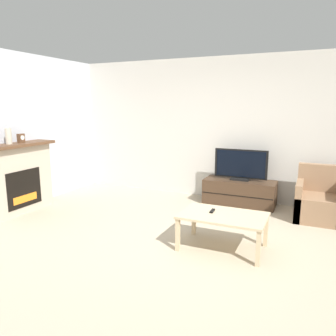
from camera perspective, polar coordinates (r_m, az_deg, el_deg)
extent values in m
plane|color=tan|center=(4.31, 4.27, -13.91)|extent=(24.00, 24.00, 0.00)
cube|color=beige|center=(6.33, 12.32, 6.53)|extent=(12.00, 0.06, 2.70)
cube|color=#B7A893|center=(6.09, -24.82, -1.87)|extent=(0.31, 1.26, 1.13)
cube|color=black|center=(6.00, -23.72, -3.29)|extent=(0.01, 0.69, 0.62)
cube|color=orange|center=(6.04, -23.59, -4.87)|extent=(0.01, 0.49, 0.12)
cube|color=brown|center=(5.97, -25.09, 3.64)|extent=(0.43, 1.38, 0.05)
cylinder|color=beige|center=(5.90, -26.03, 4.97)|extent=(0.10, 0.10, 0.25)
sphere|color=beige|center=(5.89, -26.14, 6.28)|extent=(0.05, 0.05, 0.05)
cube|color=brown|center=(6.06, -24.24, 4.75)|extent=(0.07, 0.11, 0.15)
cylinder|color=white|center=(6.03, -24.00, 4.85)|extent=(0.00, 0.08, 0.08)
cube|color=#422D1E|center=(6.17, 12.34, -4.15)|extent=(1.28, 0.52, 0.46)
cube|color=black|center=(5.92, 11.80, -4.76)|extent=(1.26, 0.01, 0.01)
cube|color=black|center=(6.11, 12.43, -1.89)|extent=(0.33, 0.18, 0.04)
cube|color=black|center=(6.05, 12.54, 0.72)|extent=(0.95, 0.03, 0.53)
cube|color=black|center=(6.04, 12.51, 0.70)|extent=(0.88, 0.01, 0.47)
cube|color=#937051|center=(5.77, 24.73, -6.27)|extent=(0.70, 0.76, 0.40)
cube|color=#937051|center=(5.97, 25.05, -1.54)|extent=(0.70, 0.14, 0.45)
cube|color=#937051|center=(5.75, 21.81, -5.07)|extent=(0.10, 0.76, 0.60)
cube|color=#CCB289|center=(4.22, 9.57, -8.16)|extent=(1.07, 0.67, 0.03)
cube|color=#CCB289|center=(4.18, 1.70, -11.52)|extent=(0.05, 0.05, 0.42)
cube|color=#CCB289|center=(3.94, 15.45, -13.39)|extent=(0.05, 0.05, 0.42)
cube|color=#CCB289|center=(4.70, 4.54, -8.97)|extent=(0.05, 0.05, 0.42)
cube|color=#CCB289|center=(4.48, 16.69, -10.41)|extent=(0.05, 0.05, 0.42)
cube|color=black|center=(4.29, 7.73, -7.40)|extent=(0.05, 0.15, 0.02)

